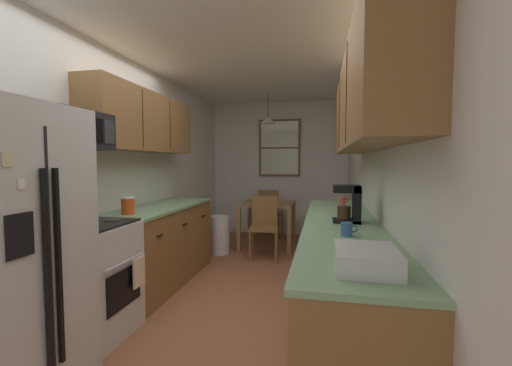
{
  "coord_description": "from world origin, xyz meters",
  "views": [
    {
      "loc": [
        0.83,
        -2.71,
        1.4
      ],
      "look_at": [
        0.01,
        1.33,
        1.14
      ],
      "focal_mm": 23.0,
      "sensor_mm": 36.0,
      "label": 1
    }
  ],
  "objects_px": {
    "coffee_maker": "(350,203)",
    "dining_chair_near": "(264,224)",
    "stove_range": "(88,279)",
    "microwave_over_range": "(71,130)",
    "refrigerator": "(0,256)",
    "dining_chair_far": "(270,211)",
    "storage_canister": "(128,205)",
    "dish_rack": "(366,259)",
    "mug_by_coffeemaker": "(342,201)",
    "mug_spare": "(347,229)",
    "trash_bin": "(220,235)",
    "dining_table": "(268,210)"
  },
  "relations": [
    {
      "from": "dining_chair_far",
      "to": "storage_canister",
      "type": "bearing_deg",
      "value": -105.99
    },
    {
      "from": "stove_range",
      "to": "dining_chair_far",
      "type": "height_order",
      "value": "stove_range"
    },
    {
      "from": "coffee_maker",
      "to": "dish_rack",
      "type": "relative_size",
      "value": 0.91
    },
    {
      "from": "mug_by_coffeemaker",
      "to": "dish_rack",
      "type": "distance_m",
      "value": 2.33
    },
    {
      "from": "mug_by_coffeemaker",
      "to": "coffee_maker",
      "type": "bearing_deg",
      "value": -90.04
    },
    {
      "from": "dining_chair_near",
      "to": "dish_rack",
      "type": "relative_size",
      "value": 2.65
    },
    {
      "from": "storage_canister",
      "to": "mug_spare",
      "type": "xyz_separation_m",
      "value": [
        1.99,
        -0.55,
        -0.04
      ]
    },
    {
      "from": "stove_range",
      "to": "dining_table",
      "type": "relative_size",
      "value": 1.31
    },
    {
      "from": "dining_chair_far",
      "to": "mug_by_coffeemaker",
      "type": "xyz_separation_m",
      "value": [
        1.17,
        -2.01,
        0.45
      ]
    },
    {
      "from": "trash_bin",
      "to": "dish_rack",
      "type": "relative_size",
      "value": 1.7
    },
    {
      "from": "microwave_over_range",
      "to": "stove_range",
      "type": "bearing_deg",
      "value": -0.03
    },
    {
      "from": "refrigerator",
      "to": "dining_chair_near",
      "type": "relative_size",
      "value": 1.92
    },
    {
      "from": "stove_range",
      "to": "coffee_maker",
      "type": "relative_size",
      "value": 3.56
    },
    {
      "from": "stove_range",
      "to": "dish_rack",
      "type": "height_order",
      "value": "stove_range"
    },
    {
      "from": "dining_table",
      "to": "mug_spare",
      "type": "relative_size",
      "value": 7.45
    },
    {
      "from": "microwave_over_range",
      "to": "mug_spare",
      "type": "relative_size",
      "value": 5.32
    },
    {
      "from": "refrigerator",
      "to": "mug_by_coffeemaker",
      "type": "relative_size",
      "value": 15.9
    },
    {
      "from": "dining_chair_far",
      "to": "coffee_maker",
      "type": "height_order",
      "value": "coffee_maker"
    },
    {
      "from": "coffee_maker",
      "to": "storage_canister",
      "type": "bearing_deg",
      "value": 179.54
    },
    {
      "from": "microwave_over_range",
      "to": "coffee_maker",
      "type": "relative_size",
      "value": 1.94
    },
    {
      "from": "dining_chair_near",
      "to": "storage_canister",
      "type": "height_order",
      "value": "storage_canister"
    },
    {
      "from": "microwave_over_range",
      "to": "dining_chair_near",
      "type": "bearing_deg",
      "value": 65.3
    },
    {
      "from": "dish_rack",
      "to": "dining_chair_near",
      "type": "bearing_deg",
      "value": 108.39
    },
    {
      "from": "mug_spare",
      "to": "mug_by_coffeemaker",
      "type": "bearing_deg",
      "value": 87.74
    },
    {
      "from": "mug_spare",
      "to": "dining_chair_near",
      "type": "bearing_deg",
      "value": 112.47
    },
    {
      "from": "dish_rack",
      "to": "dining_chair_far",
      "type": "bearing_deg",
      "value": 104.77
    },
    {
      "from": "refrigerator",
      "to": "dining_chair_near",
      "type": "distance_m",
      "value": 3.32
    },
    {
      "from": "mug_spare",
      "to": "dish_rack",
      "type": "xyz_separation_m",
      "value": [
        0.04,
        -0.7,
        0.0
      ]
    },
    {
      "from": "refrigerator",
      "to": "stove_range",
      "type": "xyz_separation_m",
      "value": [
        -0.03,
        0.73,
        -0.39
      ]
    },
    {
      "from": "dining_chair_near",
      "to": "storage_canister",
      "type": "relative_size",
      "value": 5.35
    },
    {
      "from": "dining_chair_near",
      "to": "mug_by_coffeemaker",
      "type": "bearing_deg",
      "value": -35.65
    },
    {
      "from": "refrigerator",
      "to": "mug_by_coffeemaker",
      "type": "height_order",
      "value": "refrigerator"
    },
    {
      "from": "dining_chair_far",
      "to": "trash_bin",
      "type": "xyz_separation_m",
      "value": [
        -0.59,
        -1.17,
        -0.21
      ]
    },
    {
      "from": "dish_rack",
      "to": "refrigerator",
      "type": "bearing_deg",
      "value": -178.19
    },
    {
      "from": "mug_by_coffeemaker",
      "to": "dish_rack",
      "type": "height_order",
      "value": "mug_by_coffeemaker"
    },
    {
      "from": "dining_table",
      "to": "trash_bin",
      "type": "xyz_separation_m",
      "value": [
        -0.65,
        -0.54,
        -0.33
      ]
    },
    {
      "from": "dining_chair_near",
      "to": "dining_chair_far",
      "type": "relative_size",
      "value": 1.0
    },
    {
      "from": "stove_range",
      "to": "microwave_over_range",
      "type": "relative_size",
      "value": 1.83
    },
    {
      "from": "dining_chair_far",
      "to": "coffee_maker",
      "type": "relative_size",
      "value": 2.91
    },
    {
      "from": "microwave_over_range",
      "to": "mug_spare",
      "type": "bearing_deg",
      "value": 0.83
    },
    {
      "from": "microwave_over_range",
      "to": "storage_canister",
      "type": "bearing_deg",
      "value": 79.37
    },
    {
      "from": "storage_canister",
      "to": "dish_rack",
      "type": "distance_m",
      "value": 2.38
    },
    {
      "from": "stove_range",
      "to": "microwave_over_range",
      "type": "xyz_separation_m",
      "value": [
        -0.11,
        0.0,
        1.18
      ]
    },
    {
      "from": "coffee_maker",
      "to": "stove_range",
      "type": "bearing_deg",
      "value": -164.77
    },
    {
      "from": "dish_rack",
      "to": "coffee_maker",
      "type": "bearing_deg",
      "value": 88.84
    },
    {
      "from": "refrigerator",
      "to": "stove_range",
      "type": "height_order",
      "value": "refrigerator"
    },
    {
      "from": "refrigerator",
      "to": "coffee_maker",
      "type": "relative_size",
      "value": 5.6
    },
    {
      "from": "mug_by_coffeemaker",
      "to": "storage_canister",
      "type": "bearing_deg",
      "value": -152.1
    },
    {
      "from": "dining_chair_near",
      "to": "dish_rack",
      "type": "height_order",
      "value": "dish_rack"
    },
    {
      "from": "coffee_maker",
      "to": "dining_chair_near",
      "type": "bearing_deg",
      "value": 119.48
    }
  ]
}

